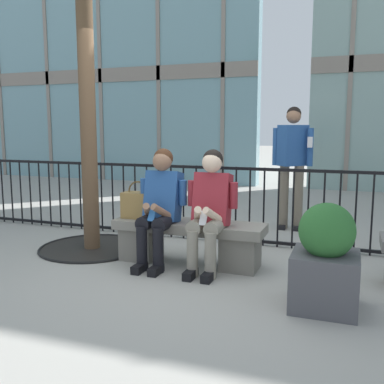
# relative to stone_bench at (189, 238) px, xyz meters

# --- Properties ---
(ground_plane) EXTENTS (60.00, 60.00, 0.00)m
(ground_plane) POSITION_rel_stone_bench_xyz_m (0.00, 0.00, -0.27)
(ground_plane) COLOR #9E9B93
(stone_bench) EXTENTS (1.60, 0.44, 0.45)m
(stone_bench) POSITION_rel_stone_bench_xyz_m (0.00, 0.00, 0.00)
(stone_bench) COLOR gray
(stone_bench) RESTS_ON ground
(seated_person_with_phone) EXTENTS (0.52, 0.66, 1.21)m
(seated_person_with_phone) POSITION_rel_stone_bench_xyz_m (-0.27, -0.13, 0.38)
(seated_person_with_phone) COLOR black
(seated_person_with_phone) RESTS_ON ground
(seated_person_companion) EXTENTS (0.52, 0.66, 1.21)m
(seated_person_companion) POSITION_rel_stone_bench_xyz_m (0.27, -0.13, 0.38)
(seated_person_companion) COLOR gray
(seated_person_companion) RESTS_ON ground
(handbag_on_bench) EXTENTS (0.34, 0.19, 0.41)m
(handbag_on_bench) POSITION_rel_stone_bench_xyz_m (-0.58, -0.01, 0.33)
(handbag_on_bench) COLOR olive
(handbag_on_bench) RESTS_ON stone_bench
(bystander_at_railing) EXTENTS (0.55, 0.43, 1.71)m
(bystander_at_railing) POSITION_rel_stone_bench_xyz_m (0.79, 2.00, 0.73)
(bystander_at_railing) COLOR #6B6051
(bystander_at_railing) RESTS_ON ground
(plaza_railing) EXTENTS (8.50, 0.04, 0.95)m
(plaza_railing) POSITION_rel_stone_bench_xyz_m (0.00, 0.96, 0.21)
(plaza_railing) COLOR black
(plaza_railing) RESTS_ON ground
(planter) EXTENTS (0.51, 0.51, 0.85)m
(planter) POSITION_rel_stone_bench_xyz_m (1.42, -0.72, 0.12)
(planter) COLOR #4C4C51
(planter) RESTS_ON ground
(building_facade_left) EXTENTS (10.24, 0.43, 9.00)m
(building_facade_left) POSITION_rel_stone_bench_xyz_m (-5.72, 6.46, 4.24)
(building_facade_left) COLOR #729EA8
(building_facade_left) RESTS_ON ground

